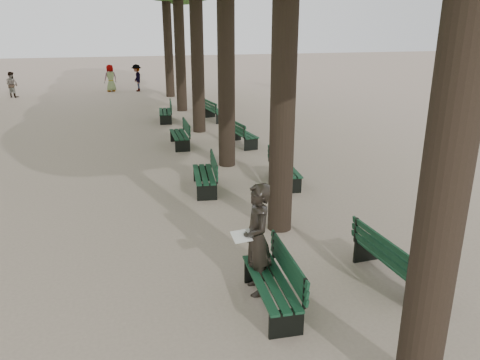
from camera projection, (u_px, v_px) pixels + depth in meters
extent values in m
plane|color=tan|center=(252.00, 316.00, 7.23)|extent=(120.00, 120.00, 0.00)
cylinder|color=#33261C|center=(460.00, 84.00, 4.57)|extent=(0.52, 0.52, 7.50)
cylinder|color=#33261C|center=(284.00, 53.00, 9.14)|extent=(0.52, 0.52, 7.50)
cylinder|color=#33261C|center=(226.00, 43.00, 13.72)|extent=(0.52, 0.52, 7.50)
cylinder|color=#33261C|center=(197.00, 38.00, 18.30)|extent=(0.52, 0.52, 7.50)
cylinder|color=#33261C|center=(179.00, 34.00, 22.88)|extent=(0.52, 0.52, 7.50)
cylinder|color=#33261C|center=(168.00, 32.00, 27.46)|extent=(0.52, 0.52, 7.50)
cube|color=black|center=(270.00, 294.00, 7.42)|extent=(0.60, 1.82, 0.45)
cube|color=black|center=(270.00, 282.00, 7.35)|extent=(0.62, 1.82, 0.04)
cube|color=black|center=(288.00, 265.00, 7.32)|extent=(0.12, 1.80, 0.40)
cube|color=black|center=(204.00, 182.00, 12.61)|extent=(0.72, 1.85, 0.45)
cube|color=black|center=(204.00, 174.00, 12.54)|extent=(0.74, 1.85, 0.04)
cube|color=black|center=(214.00, 164.00, 12.49)|extent=(0.24, 1.79, 0.40)
cube|color=black|center=(179.00, 140.00, 17.06)|extent=(0.54, 1.81, 0.45)
cube|color=black|center=(179.00, 134.00, 16.99)|extent=(0.56, 1.81, 0.04)
cube|color=black|center=(186.00, 127.00, 16.97)|extent=(0.06, 1.80, 0.40)
cube|color=black|center=(165.00, 116.00, 21.40)|extent=(0.68, 1.84, 0.45)
cube|color=black|center=(165.00, 112.00, 21.33)|extent=(0.70, 1.84, 0.04)
cube|color=black|center=(171.00, 105.00, 21.29)|extent=(0.20, 1.80, 0.40)
cube|color=black|center=(392.00, 270.00, 8.16)|extent=(0.61, 1.82, 0.45)
cube|color=black|center=(393.00, 258.00, 8.08)|extent=(0.63, 1.83, 0.04)
cube|color=black|center=(381.00, 246.00, 7.92)|extent=(0.13, 1.80, 0.40)
cube|color=black|center=(285.00, 176.00, 13.11)|extent=(0.68, 1.84, 0.45)
cube|color=black|center=(285.00, 168.00, 13.04)|extent=(0.70, 1.84, 0.04)
cube|color=black|center=(276.00, 160.00, 12.91)|extent=(0.20, 1.80, 0.40)
cube|color=black|center=(243.00, 139.00, 17.24)|extent=(0.76, 1.85, 0.45)
cube|color=black|center=(243.00, 133.00, 17.16)|extent=(0.78, 1.86, 0.04)
cube|color=black|center=(236.00, 127.00, 16.98)|extent=(0.28, 1.79, 0.40)
cube|color=black|center=(216.00, 116.00, 21.60)|extent=(0.76, 1.85, 0.45)
cube|color=black|center=(216.00, 111.00, 21.52)|extent=(0.78, 1.86, 0.04)
cube|color=black|center=(210.00, 105.00, 21.33)|extent=(0.28, 1.79, 0.40)
imported|color=black|center=(257.00, 239.00, 7.63)|extent=(0.42, 0.79, 1.92)
cube|color=white|center=(242.00, 236.00, 7.54)|extent=(0.37, 0.29, 0.12)
imported|color=#262628|center=(111.00, 78.00, 30.45)|extent=(0.91, 0.65, 1.73)
imported|color=#262628|center=(12.00, 85.00, 28.09)|extent=(0.78, 0.66, 1.52)
imported|color=#262628|center=(274.00, 75.00, 32.87)|extent=(0.80, 0.91, 1.55)
imported|color=#262628|center=(137.00, 78.00, 30.50)|extent=(0.45, 1.15, 1.74)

